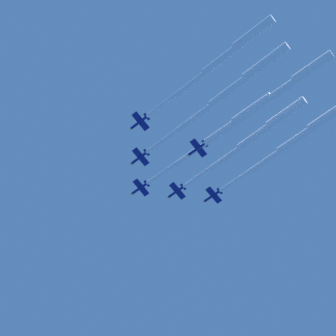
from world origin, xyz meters
TOP-DOWN VIEW (x-y plane):
  - jet_lead at (1.08, 28.35)m, footprint 9.36×73.49m
  - jet_port_inner at (14.32, 41.98)m, footprint 10.97×79.31m
  - jet_starboard_inner at (-8.92, 38.26)m, footprint 11.04×71.74m
  - jet_port_mid at (25.85, 46.12)m, footprint 9.95×70.50m
  - jet_starboard_mid at (-19.95, 50.32)m, footprint 11.13×73.22m
  - jet_port_outer at (2.72, 56.80)m, footprint 9.34×68.91m

SIDE VIEW (x-z plane):
  - jet_port_outer at x=2.72m, z-range 194.15..198.52m
  - jet_starboard_mid at x=-19.95m, z-range 194.77..199.04m
  - jet_lead at x=1.08m, z-range 194.97..199.34m
  - jet_port_inner at x=14.32m, z-range 195.03..199.41m
  - jet_starboard_inner at x=-8.92m, z-range 195.15..199.53m
  - jet_port_mid at x=25.85m, z-range 197.07..201.41m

